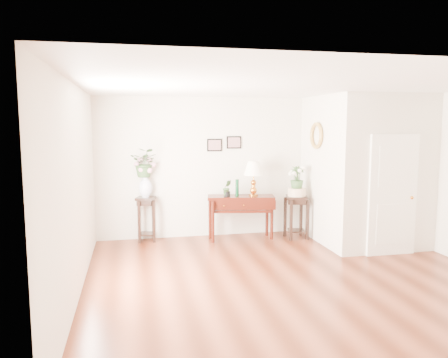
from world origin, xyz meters
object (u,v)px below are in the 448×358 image
object	(u,v)px
plant_stand_a	(146,219)
plant_stand_b	(296,217)
table_lamp	(253,178)
console_table	(241,218)

from	to	relation	value
plant_stand_a	plant_stand_b	bearing A→B (deg)	-7.60
table_lamp	plant_stand_b	distance (m)	1.17
table_lamp	plant_stand_b	xyz separation A→B (m)	(0.85, -0.15, -0.79)
console_table	plant_stand_a	bearing A→B (deg)	-176.61
plant_stand_a	plant_stand_b	distance (m)	2.96
table_lamp	plant_stand_a	bearing A→B (deg)	173.52
console_table	table_lamp	bearing A→B (deg)	10.76
plant_stand_a	plant_stand_b	world-z (taller)	plant_stand_a
table_lamp	console_table	bearing A→B (deg)	180.00
plant_stand_a	plant_stand_b	size ratio (longest dim) A/B	1.02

